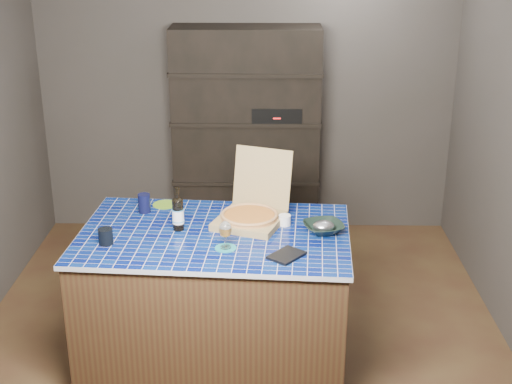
{
  "coord_description": "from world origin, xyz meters",
  "views": [
    {
      "loc": [
        0.17,
        -4.17,
        2.6
      ],
      "look_at": [
        0.1,
        0.0,
        0.99
      ],
      "focal_mm": 50.0,
      "sensor_mm": 36.0,
      "label": 1
    }
  ],
  "objects_px": {
    "wine_glass": "(225,230)",
    "bowl": "(324,228)",
    "pizza_box": "(251,214)",
    "kitchen_island": "(216,297)",
    "dvd_case": "(287,255)",
    "mead_bottle": "(178,213)"
  },
  "relations": [
    {
      "from": "dvd_case",
      "to": "bowl",
      "type": "xyz_separation_m",
      "value": [
        0.22,
        0.33,
        0.02
      ]
    },
    {
      "from": "kitchen_island",
      "to": "pizza_box",
      "type": "height_order",
      "value": "pizza_box"
    },
    {
      "from": "wine_glass",
      "to": "bowl",
      "type": "height_order",
      "value": "wine_glass"
    },
    {
      "from": "mead_bottle",
      "to": "bowl",
      "type": "bearing_deg",
      "value": -1.61
    },
    {
      "from": "pizza_box",
      "to": "wine_glass",
      "type": "xyz_separation_m",
      "value": [
        -0.13,
        -0.37,
        0.06
      ]
    },
    {
      "from": "kitchen_island",
      "to": "mead_bottle",
      "type": "height_order",
      "value": "mead_bottle"
    },
    {
      "from": "kitchen_island",
      "to": "wine_glass",
      "type": "xyz_separation_m",
      "value": [
        0.08,
        -0.21,
        0.55
      ]
    },
    {
      "from": "kitchen_island",
      "to": "bowl",
      "type": "distance_m",
      "value": 0.79
    },
    {
      "from": "kitchen_island",
      "to": "dvd_case",
      "type": "xyz_separation_m",
      "value": [
        0.42,
        -0.31,
        0.44
      ]
    },
    {
      "from": "wine_glass",
      "to": "mead_bottle",
      "type": "bearing_deg",
      "value": 138.99
    },
    {
      "from": "bowl",
      "to": "pizza_box",
      "type": "bearing_deg",
      "value": 162.51
    },
    {
      "from": "kitchen_island",
      "to": "bowl",
      "type": "xyz_separation_m",
      "value": [
        0.64,
        0.02,
        0.46
      ]
    },
    {
      "from": "bowl",
      "to": "wine_glass",
      "type": "bearing_deg",
      "value": -157.69
    },
    {
      "from": "pizza_box",
      "to": "bowl",
      "type": "relative_size",
      "value": 2.39
    },
    {
      "from": "pizza_box",
      "to": "dvd_case",
      "type": "relative_size",
      "value": 2.85
    },
    {
      "from": "pizza_box",
      "to": "wine_glass",
      "type": "bearing_deg",
      "value": -90.01
    },
    {
      "from": "pizza_box",
      "to": "wine_glass",
      "type": "height_order",
      "value": "pizza_box"
    },
    {
      "from": "kitchen_island",
      "to": "dvd_case",
      "type": "relative_size",
      "value": 8.5
    },
    {
      "from": "bowl",
      "to": "dvd_case",
      "type": "bearing_deg",
      "value": -124.32
    },
    {
      "from": "wine_glass",
      "to": "bowl",
      "type": "distance_m",
      "value": 0.62
    },
    {
      "from": "bowl",
      "to": "mead_bottle",
      "type": "bearing_deg",
      "value": 178.39
    },
    {
      "from": "kitchen_island",
      "to": "wine_glass",
      "type": "distance_m",
      "value": 0.59
    }
  ]
}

